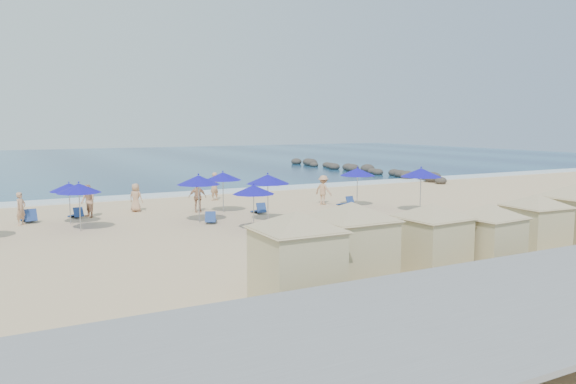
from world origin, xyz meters
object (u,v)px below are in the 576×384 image
object	(u,v)px
trash_bin	(404,233)
umbrella_3	(79,188)
umbrella_7	(268,179)
beachgoer_3	(323,190)
beachgoer_4	(136,198)
cabana_3	(489,228)
umbrella_8	(357,172)
umbrella_2	(69,187)
umbrella_6	(223,176)
umbrella_5	(254,190)
beachgoer_1	(88,201)
beachgoer_0	(21,209)
cabana_5	(574,208)
cabana_1	(351,234)
umbrella_4	(198,180)
rock_jetty	(358,169)
umbrella_9	(421,173)
beachgoer_2	(197,197)
cabana_2	(432,230)
beachgoer_5	(214,186)
cabana_4	(536,217)
cabana_0	(296,245)

from	to	relation	value
trash_bin	umbrella_3	world-z (taller)	umbrella_3
umbrella_7	beachgoer_3	xyz separation A→B (m)	(5.90, 4.01, -1.31)
beachgoer_4	cabana_3	bearing A→B (deg)	156.07
cabana_3	umbrella_8	world-z (taller)	cabana_3
umbrella_2	umbrella_6	distance (m)	8.27
umbrella_5	beachgoer_1	distance (m)	10.10
beachgoer_0	cabana_5	bearing A→B (deg)	-89.72
beachgoer_0	umbrella_3	bearing A→B (deg)	-101.04
cabana_1	beachgoer_1	xyz separation A→B (m)	(-5.07, 17.64, -0.80)
umbrella_7	beachgoer_0	distance (m)	12.52
umbrella_5	beachgoer_3	size ratio (longest dim) A/B	1.24
umbrella_2	umbrella_8	distance (m)	16.53
umbrella_5	umbrella_7	size ratio (longest dim) A/B	0.89
umbrella_3	umbrella_4	size ratio (longest dim) A/B	0.93
umbrella_5	beachgoer_4	bearing A→B (deg)	112.06
rock_jetty	umbrella_3	distance (m)	36.89
umbrella_4	umbrella_9	distance (m)	12.66
umbrella_2	beachgoer_2	distance (m)	7.13
cabana_1	cabana_2	distance (m)	3.21
umbrella_7	beachgoer_3	bearing A→B (deg)	34.21
umbrella_8	beachgoer_4	distance (m)	13.33
rock_jetty	cabana_5	world-z (taller)	cabana_5
beachgoer_4	beachgoer_5	world-z (taller)	beachgoer_5
umbrella_8	umbrella_3	bearing A→B (deg)	-179.19
umbrella_9	beachgoer_2	xyz separation A→B (m)	(-11.23, 6.26, -1.44)
umbrella_3	cabana_3	bearing A→B (deg)	-51.46
umbrella_5	cabana_5	bearing A→B (deg)	-44.52
umbrella_2	beachgoer_0	xyz separation A→B (m)	(-2.21, 0.90, -1.05)
cabana_4	umbrella_7	distance (m)	12.99
cabana_5	umbrella_4	world-z (taller)	cabana_5
cabana_0	cabana_3	distance (m)	7.67
rock_jetty	umbrella_7	distance (m)	31.29
cabana_0	beachgoer_4	bearing A→B (deg)	90.06
umbrella_3	umbrella_9	size ratio (longest dim) A/B	0.89
umbrella_4	umbrella_8	size ratio (longest dim) A/B	1.03
umbrella_9	umbrella_4	bearing A→B (deg)	166.72
cabana_3	beachgoer_2	world-z (taller)	cabana_3
cabana_1	umbrella_8	xyz separation A→B (m)	(10.21, 14.03, 0.45)
beachgoer_3	cabana_2	bearing A→B (deg)	139.07
trash_bin	umbrella_6	size ratio (longest dim) A/B	0.31
umbrella_7	umbrella_8	world-z (taller)	umbrella_7
cabana_4	umbrella_4	world-z (taller)	cabana_4
umbrella_2	umbrella_5	xyz separation A→B (m)	(7.43, -6.13, 0.10)
umbrella_2	beachgoer_4	world-z (taller)	umbrella_2
cabana_2	beachgoer_0	distance (m)	20.56
cabana_4	umbrella_4	distance (m)	15.95
umbrella_2	cabana_2	bearing A→B (deg)	-59.61
rock_jetty	umbrella_5	xyz separation A→B (m)	(-23.43, -24.40, 1.63)
beachgoer_2	cabana_1	bearing A→B (deg)	-82.52
cabana_1	umbrella_5	distance (m)	9.89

